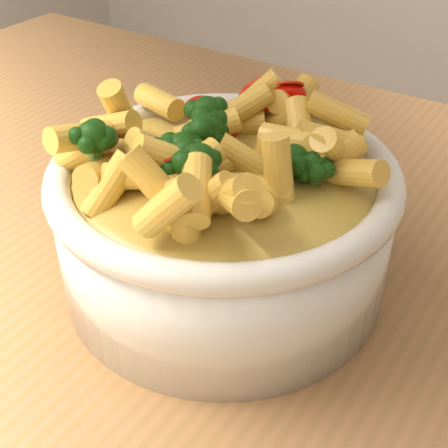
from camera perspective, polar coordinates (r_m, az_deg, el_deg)
The scene contains 3 objects.
table at distance 0.55m, azimuth -0.20°, elevation -12.83°, with size 1.20×0.80×0.90m.
serving_bowl at distance 0.44m, azimuth -0.00°, elevation 0.14°, with size 0.24×0.24×0.10m.
pasta_salad at distance 0.41m, azimuth -0.00°, elevation 7.50°, with size 0.19×0.19×0.04m.
Camera 1 is at (0.20, -0.30, 1.20)m, focal length 50.00 mm.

